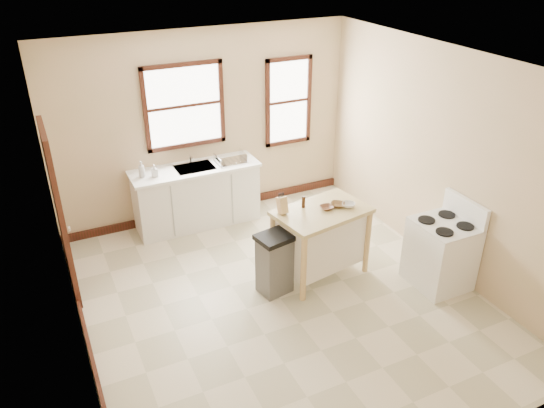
{
  "coord_description": "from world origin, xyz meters",
  "views": [
    {
      "loc": [
        -2.31,
        -4.59,
        4.0
      ],
      "look_at": [
        0.08,
        0.4,
        1.09
      ],
      "focal_mm": 35.0,
      "sensor_mm": 36.0,
      "label": 1
    }
  ],
  "objects_px": {
    "kitchen_island": "(320,242)",
    "gas_stove": "(442,244)",
    "bowl_c": "(349,205)",
    "soap_bottle_a": "(142,169)",
    "pepper_grinder": "(303,202)",
    "dish_rack": "(231,159)",
    "bowl_a": "(327,208)",
    "trash_bin": "(275,264)",
    "soap_bottle_b": "(154,171)",
    "knife_block": "(282,206)",
    "bowl_b": "(338,205)"
  },
  "relations": [
    {
      "from": "knife_block",
      "to": "trash_bin",
      "type": "distance_m",
      "value": 0.7
    },
    {
      "from": "soap_bottle_b",
      "to": "knife_block",
      "type": "relative_size",
      "value": 0.88
    },
    {
      "from": "bowl_b",
      "to": "bowl_c",
      "type": "height_order",
      "value": "bowl_c"
    },
    {
      "from": "bowl_a",
      "to": "bowl_c",
      "type": "bearing_deg",
      "value": -13.99
    },
    {
      "from": "kitchen_island",
      "to": "trash_bin",
      "type": "xyz_separation_m",
      "value": [
        -0.69,
        -0.09,
        -0.07
      ]
    },
    {
      "from": "soap_bottle_b",
      "to": "bowl_a",
      "type": "xyz_separation_m",
      "value": [
        1.65,
        -1.86,
        -0.06
      ]
    },
    {
      "from": "bowl_b",
      "to": "pepper_grinder",
      "type": "bearing_deg",
      "value": 158.56
    },
    {
      "from": "pepper_grinder",
      "to": "trash_bin",
      "type": "xyz_separation_m",
      "value": [
        -0.51,
        -0.25,
        -0.61
      ]
    },
    {
      "from": "pepper_grinder",
      "to": "bowl_a",
      "type": "distance_m",
      "value": 0.29
    },
    {
      "from": "kitchen_island",
      "to": "gas_stove",
      "type": "relative_size",
      "value": 1.01
    },
    {
      "from": "dish_rack",
      "to": "bowl_c",
      "type": "relative_size",
      "value": 2.63
    },
    {
      "from": "soap_bottle_a",
      "to": "knife_block",
      "type": "distance_m",
      "value": 2.19
    },
    {
      "from": "dish_rack",
      "to": "bowl_b",
      "type": "distance_m",
      "value": 1.99
    },
    {
      "from": "knife_block",
      "to": "dish_rack",
      "type": "bearing_deg",
      "value": 82.92
    },
    {
      "from": "bowl_c",
      "to": "kitchen_island",
      "type": "bearing_deg",
      "value": 168.31
    },
    {
      "from": "soap_bottle_a",
      "to": "soap_bottle_b",
      "type": "bearing_deg",
      "value": -35.38
    },
    {
      "from": "soap_bottle_b",
      "to": "bowl_c",
      "type": "xyz_separation_m",
      "value": [
        1.92,
        -1.93,
        -0.05
      ]
    },
    {
      "from": "soap_bottle_a",
      "to": "trash_bin",
      "type": "xyz_separation_m",
      "value": [
        1.06,
        -2.01,
        -0.64
      ]
    },
    {
      "from": "soap_bottle_b",
      "to": "dish_rack",
      "type": "xyz_separation_m",
      "value": [
        1.13,
        0.02,
        -0.03
      ]
    },
    {
      "from": "kitchen_island",
      "to": "pepper_grinder",
      "type": "height_order",
      "value": "pepper_grinder"
    },
    {
      "from": "gas_stove",
      "to": "bowl_c",
      "type": "bearing_deg",
      "value": 140.26
    },
    {
      "from": "pepper_grinder",
      "to": "soap_bottle_b",
      "type": "bearing_deg",
      "value": 129.78
    },
    {
      "from": "dish_rack",
      "to": "bowl_a",
      "type": "xyz_separation_m",
      "value": [
        0.52,
        -1.88,
        -0.03
      ]
    },
    {
      "from": "soap_bottle_b",
      "to": "kitchen_island",
      "type": "bearing_deg",
      "value": -47.55
    },
    {
      "from": "bowl_c",
      "to": "gas_stove",
      "type": "relative_size",
      "value": 0.15
    },
    {
      "from": "bowl_a",
      "to": "bowl_c",
      "type": "xyz_separation_m",
      "value": [
        0.27,
        -0.07,
        0.01
      ]
    },
    {
      "from": "soap_bottle_a",
      "to": "gas_stove",
      "type": "bearing_deg",
      "value": -58.06
    },
    {
      "from": "knife_block",
      "to": "bowl_c",
      "type": "xyz_separation_m",
      "value": [
        0.81,
        -0.21,
        -0.07
      ]
    },
    {
      "from": "soap_bottle_a",
      "to": "pepper_grinder",
      "type": "height_order",
      "value": "soap_bottle_a"
    },
    {
      "from": "kitchen_island",
      "to": "bowl_a",
      "type": "relative_size",
      "value": 7.07
    },
    {
      "from": "pepper_grinder",
      "to": "trash_bin",
      "type": "height_order",
      "value": "pepper_grinder"
    },
    {
      "from": "knife_block",
      "to": "trash_bin",
      "type": "xyz_separation_m",
      "value": [
        -0.21,
        -0.23,
        -0.63
      ]
    },
    {
      "from": "soap_bottle_a",
      "to": "trash_bin",
      "type": "height_order",
      "value": "soap_bottle_a"
    },
    {
      "from": "trash_bin",
      "to": "gas_stove",
      "type": "height_order",
      "value": "gas_stove"
    },
    {
      "from": "soap_bottle_b",
      "to": "gas_stove",
      "type": "bearing_deg",
      "value": -41.52
    },
    {
      "from": "soap_bottle_a",
      "to": "pepper_grinder",
      "type": "xyz_separation_m",
      "value": [
        1.58,
        -1.76,
        -0.03
      ]
    },
    {
      "from": "bowl_a",
      "to": "gas_stove",
      "type": "relative_size",
      "value": 0.14
    },
    {
      "from": "trash_bin",
      "to": "knife_block",
      "type": "bearing_deg",
      "value": 36.39
    },
    {
      "from": "soap_bottle_b",
      "to": "pepper_grinder",
      "type": "distance_m",
      "value": 2.21
    },
    {
      "from": "soap_bottle_b",
      "to": "trash_bin",
      "type": "height_order",
      "value": "soap_bottle_b"
    },
    {
      "from": "kitchen_island",
      "to": "knife_block",
      "type": "bearing_deg",
      "value": 153.6
    },
    {
      "from": "pepper_grinder",
      "to": "knife_block",
      "type": "bearing_deg",
      "value": -176.14
    },
    {
      "from": "knife_block",
      "to": "bowl_c",
      "type": "distance_m",
      "value": 0.84
    },
    {
      "from": "kitchen_island",
      "to": "gas_stove",
      "type": "bearing_deg",
      "value": -43.32
    },
    {
      "from": "kitchen_island",
      "to": "knife_block",
      "type": "relative_size",
      "value": 5.67
    },
    {
      "from": "soap_bottle_a",
      "to": "gas_stove",
      "type": "distance_m",
      "value": 4.07
    },
    {
      "from": "gas_stove",
      "to": "trash_bin",
      "type": "bearing_deg",
      "value": 159.27
    },
    {
      "from": "knife_block",
      "to": "bowl_a",
      "type": "height_order",
      "value": "knife_block"
    },
    {
      "from": "dish_rack",
      "to": "kitchen_island",
      "type": "relative_size",
      "value": 0.39
    },
    {
      "from": "soap_bottle_b",
      "to": "bowl_a",
      "type": "bearing_deg",
      "value": -46.47
    }
  ]
}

